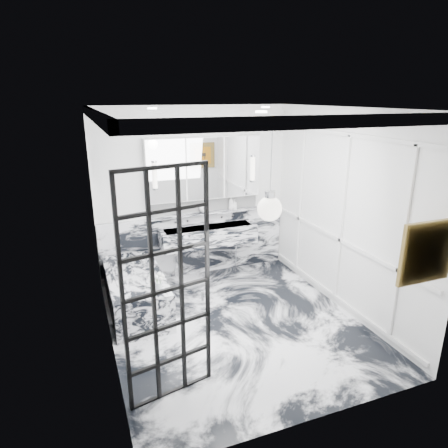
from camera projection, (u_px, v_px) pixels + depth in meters
name	position (u px, v px, depth m)	size (l,w,h in m)	color
floor	(236.00, 324.00, 5.38)	(3.60, 3.60, 0.00)	white
ceiling	(238.00, 108.00, 4.52)	(3.60, 3.60, 0.00)	white
wall_back	(194.00, 194.00, 6.55)	(3.60, 3.60, 0.00)	white
wall_front	(319.00, 288.00, 3.35)	(3.60, 3.60, 0.00)	white
wall_left	(103.00, 241.00, 4.40)	(3.60, 3.60, 0.00)	white
wall_right	(344.00, 212.00, 5.49)	(3.60, 3.60, 0.00)	white
marble_clad_back	(196.00, 244.00, 6.79)	(3.18, 0.05, 1.05)	white
marble_clad_left	(105.00, 246.00, 4.42)	(0.02, 3.56, 2.68)	white
panel_molding	(342.00, 220.00, 5.52)	(0.03, 3.40, 2.30)	white
soap_bottle_a	(231.00, 203.00, 6.73)	(0.09, 0.09, 0.23)	#8C5919
soap_bottle_b	(235.00, 204.00, 6.77)	(0.08, 0.08, 0.17)	#4C4C51
soap_bottle_c	(232.00, 205.00, 6.75)	(0.11, 0.11, 0.14)	silver
face_pot	(204.00, 208.00, 6.58)	(0.16, 0.16, 0.16)	white
amber_bottle	(232.00, 207.00, 6.76)	(0.04, 0.04, 0.10)	#8C5919
flower_vase	(159.00, 287.00, 5.08)	(0.08, 0.08, 0.12)	silver
crittall_door	(168.00, 290.00, 3.79)	(0.88, 0.04, 2.35)	black
artwork	(427.00, 252.00, 3.75)	(0.51, 0.05, 0.51)	orange
pendant_light	(270.00, 209.00, 3.74)	(0.23, 0.23, 0.23)	white
trough_sink	(208.00, 236.00, 6.59)	(1.60, 0.45, 0.30)	silver
ledge	(205.00, 213.00, 6.63)	(1.90, 0.14, 0.04)	silver
subway_tile	(204.00, 204.00, 6.64)	(1.90, 0.03, 0.23)	white
mirror_cabinet	(204.00, 168.00, 6.40)	(1.90, 0.16, 1.00)	white
sconce_left	(155.00, 175.00, 6.05)	(0.07, 0.07, 0.40)	white
sconce_right	(253.00, 169.00, 6.61)	(0.07, 0.07, 0.40)	white
bathtub	(136.00, 291.00, 5.69)	(0.75, 1.65, 0.55)	silver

